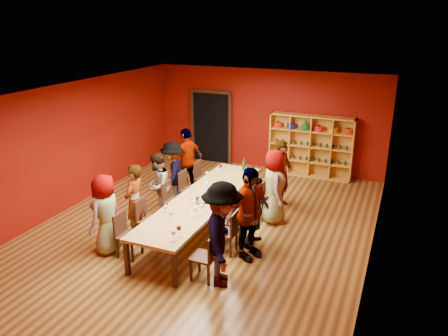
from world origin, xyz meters
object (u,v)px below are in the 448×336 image
(person_left_1, at_px, (135,202))
(chair_person_right_1, at_px, (229,230))
(person_right_0, at_px, (222,235))
(chair_person_left_3, at_px, (187,187))
(chair_person_right_2, at_px, (238,220))
(wine_bottle, at_px, (244,166))
(chair_person_left_0, at_px, (125,232))
(chair_person_right_0, at_px, (208,255))
(person_right_4, at_px, (282,174))
(person_right_1, at_px, (248,214))
(person_right_2, at_px, (253,211))
(person_right_3, at_px, (274,186))
(chair_person_right_3, at_px, (257,198))
(chair_person_left_1, at_px, (146,217))
(spittoon_bowl, at_px, (202,200))
(chair_person_left_2, at_px, (171,199))
(chair_person_right_4, at_px, (269,185))
(shelving_unit, at_px, (311,143))
(person_left_0, at_px, (106,214))
(person_left_3, at_px, (173,173))
(tasting_table, at_px, (203,200))
(person_left_2, at_px, (158,186))
(person_left_4, at_px, (187,160))
(chair_person_left_4, at_px, (202,176))

(person_left_1, bearing_deg, chair_person_right_1, 88.46)
(person_left_1, height_order, person_right_0, person_right_0)
(chair_person_left_3, relative_size, chair_person_right_2, 1.00)
(chair_person_right_2, relative_size, wine_bottle, 2.65)
(chair_person_left_0, bearing_deg, chair_person_right_0, -4.17)
(person_right_4, bearing_deg, person_right_1, -169.19)
(person_right_0, distance_m, person_right_2, 1.52)
(chair_person_left_3, relative_size, person_right_3, 0.52)
(chair_person_right_3, bearing_deg, person_right_2, -75.12)
(chair_person_left_1, bearing_deg, spittoon_bowl, 31.91)
(chair_person_left_2, height_order, chair_person_right_1, same)
(chair_person_left_1, distance_m, person_right_1, 2.26)
(person_left_1, xyz_separation_m, chair_person_right_4, (2.07, 2.75, -0.31))
(spittoon_bowl, height_order, wine_bottle, wine_bottle)
(shelving_unit, distance_m, spittoon_bowl, 4.75)
(person_left_0, bearing_deg, chair_person_left_2, 167.50)
(person_left_3, bearing_deg, person_left_1, -13.62)
(tasting_table, bearing_deg, person_right_3, 36.37)
(shelving_unit, distance_m, person_left_2, 4.91)
(person_left_0, bearing_deg, chair_person_right_3, 139.79)
(person_right_2, xyz_separation_m, chair_person_right_4, (-0.32, 2.11, -0.25))
(person_right_2, bearing_deg, shelving_unit, -10.22)
(person_left_0, xyz_separation_m, person_right_2, (2.57, 1.37, -0.06))
(person_left_3, xyz_separation_m, person_left_4, (-0.03, 0.83, 0.07))
(chair_person_left_4, height_order, chair_person_right_2, same)
(person_left_0, bearing_deg, person_left_4, -179.34)
(wine_bottle, bearing_deg, person_right_0, -75.06)
(tasting_table, relative_size, chair_person_left_2, 5.06)
(tasting_table, height_order, person_left_3, person_left_3)
(chair_person_right_1, xyz_separation_m, person_right_4, (0.32, 2.61, 0.34))
(person_left_1, bearing_deg, person_left_3, 178.49)
(chair_person_left_3, xyz_separation_m, chair_person_right_0, (1.82, -2.71, 0.00))
(shelving_unit, height_order, person_left_0, shelving_unit)
(wine_bottle, bearing_deg, person_left_4, -173.87)
(chair_person_left_0, distance_m, person_right_2, 2.55)
(person_left_3, bearing_deg, person_left_4, 164.51)
(person_left_2, xyz_separation_m, wine_bottle, (1.44, 1.79, 0.11))
(chair_person_left_3, xyz_separation_m, chair_person_right_2, (1.82, -1.20, 0.00))
(person_right_0, bearing_deg, chair_person_left_3, 16.93)
(person_left_2, xyz_separation_m, spittoon_bowl, (1.33, -0.43, 0.05))
(tasting_table, height_order, chair_person_left_3, chair_person_left_3)
(chair_person_right_2, bearing_deg, person_left_2, 169.27)
(chair_person_left_0, bearing_deg, person_right_0, -3.62)
(chair_person_right_2, bearing_deg, chair_person_right_0, -90.00)
(tasting_table, height_order, person_left_4, person_left_4)
(chair_person_left_3, distance_m, person_right_0, 3.46)
(chair_person_left_3, relative_size, person_left_3, 0.56)
(chair_person_right_4, bearing_deg, chair_person_right_1, -90.00)
(person_right_3, bearing_deg, chair_person_left_0, 115.73)
(person_right_0, height_order, chair_person_right_2, person_right_0)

